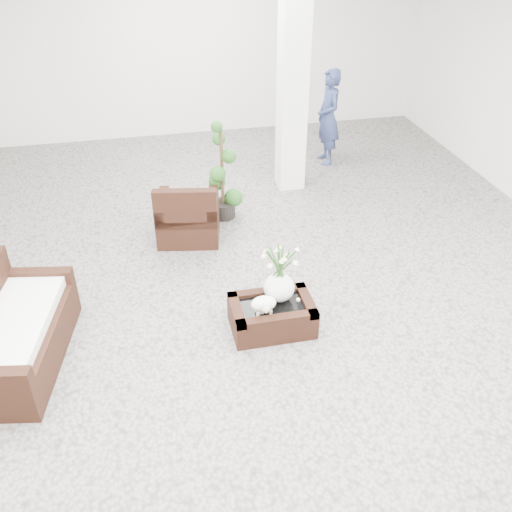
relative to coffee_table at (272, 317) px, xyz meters
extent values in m
plane|color=gray|center=(-0.06, 0.64, -0.16)|extent=(11.00, 11.00, 0.00)
cube|color=white|center=(1.14, 3.44, 1.59)|extent=(0.40, 0.40, 3.50)
cube|color=#33190F|center=(0.00, 0.00, 0.00)|extent=(0.90, 0.60, 0.31)
ellipsoid|color=white|center=(-0.12, -0.10, 0.26)|extent=(0.28, 0.23, 0.21)
cylinder|color=white|center=(0.30, 0.02, 0.17)|extent=(0.04, 0.04, 0.03)
cube|color=#33190F|center=(-0.66, 2.17, 0.28)|extent=(0.96, 0.93, 0.88)
cube|color=#33190F|center=(-2.64, 0.05, 0.29)|extent=(1.09, 1.79, 0.89)
imported|color=navy|center=(2.02, 4.20, 0.66)|extent=(0.40, 0.60, 1.63)
camera|label=1|loc=(-1.21, -4.67, 3.98)|focal=39.52mm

